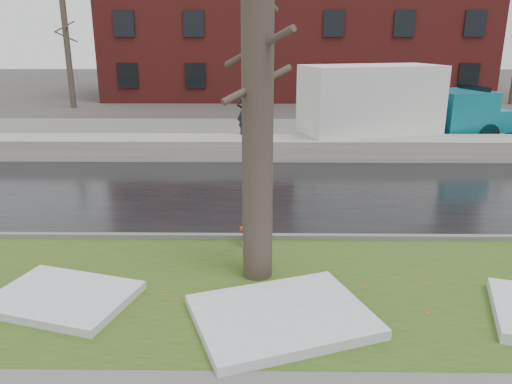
{
  "coord_description": "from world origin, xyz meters",
  "views": [
    {
      "loc": [
        -0.25,
        -9.02,
        4.24
      ],
      "look_at": [
        -0.38,
        1.33,
        1.0
      ],
      "focal_mm": 35.0,
      "sensor_mm": 36.0,
      "label": 1
    }
  ],
  "objects_px": {
    "fire_hydrant": "(249,227)",
    "tree": "(258,89)",
    "box_truck": "(394,106)",
    "worker": "(245,112)"
  },
  "relations": [
    {
      "from": "fire_hydrant",
      "to": "tree",
      "type": "distance_m",
      "value": 3.24
    },
    {
      "from": "fire_hydrant",
      "to": "worker",
      "type": "xyz_separation_m",
      "value": [
        -0.38,
        8.7,
        1.13
      ]
    },
    {
      "from": "fire_hydrant",
      "to": "tree",
      "type": "height_order",
      "value": "tree"
    },
    {
      "from": "tree",
      "to": "box_truck",
      "type": "distance_m",
      "value": 12.15
    },
    {
      "from": "fire_hydrant",
      "to": "tree",
      "type": "relative_size",
      "value": 0.12
    },
    {
      "from": "box_truck",
      "to": "worker",
      "type": "distance_m",
      "value": 5.75
    },
    {
      "from": "fire_hydrant",
      "to": "box_truck",
      "type": "height_order",
      "value": "box_truck"
    },
    {
      "from": "fire_hydrant",
      "to": "worker",
      "type": "bearing_deg",
      "value": 76.62
    },
    {
      "from": "box_truck",
      "to": "worker",
      "type": "bearing_deg",
      "value": 172.56
    },
    {
      "from": "box_truck",
      "to": "tree",
      "type": "bearing_deg",
      "value": -131.55
    }
  ]
}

